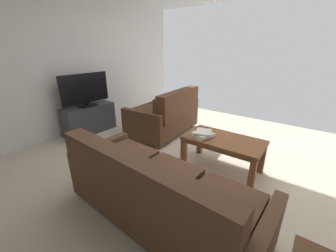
# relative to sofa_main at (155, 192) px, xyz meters

# --- Properties ---
(ground_plane) EXTENTS (5.56, 5.27, 0.01)m
(ground_plane) POSITION_rel_sofa_main_xyz_m (0.11, -1.18, -0.36)
(ground_plane) COLOR beige
(wall_right) EXTENTS (0.12, 5.27, 2.54)m
(wall_right) POSITION_rel_sofa_main_xyz_m (2.89, -1.18, 0.91)
(wall_right) COLOR silver
(wall_right) RESTS_ON ground
(sofa_main) EXTENTS (2.03, 0.89, 0.83)m
(sofa_main) POSITION_rel_sofa_main_xyz_m (0.00, 0.00, 0.00)
(sofa_main) COLOR black
(sofa_main) RESTS_ON ground
(loveseat_near) EXTENTS (0.95, 1.46, 0.89)m
(loveseat_near) POSITION_rel_sofa_main_xyz_m (1.29, -1.87, 0.02)
(loveseat_near) COLOR black
(loveseat_near) RESTS_ON ground
(coffee_table) EXTENTS (1.04, 0.57, 0.47)m
(coffee_table) POSITION_rel_sofa_main_xyz_m (-0.13, -1.28, 0.04)
(coffee_table) COLOR brown
(coffee_table) RESTS_ON ground
(tv_stand) EXTENTS (0.40, 1.01, 0.55)m
(tv_stand) POSITION_rel_sofa_main_xyz_m (2.54, -1.00, -0.08)
(tv_stand) COLOR #38383D
(tv_stand) RESTS_ON ground
(flat_tv) EXTENTS (0.21, 0.96, 0.62)m
(flat_tv) POSITION_rel_sofa_main_xyz_m (2.54, -1.00, 0.51)
(flat_tv) COLOR black
(flat_tv) RESTS_ON tv_stand
(book_stack) EXTENTS (0.30, 0.31, 0.08)m
(book_stack) POSITION_rel_sofa_main_xyz_m (0.12, -1.17, 0.15)
(book_stack) COLOR silver
(book_stack) RESTS_ON coffee_table
(tv_remote) EXTENTS (0.15, 0.13, 0.02)m
(tv_remote) POSITION_rel_sofa_main_xyz_m (0.26, -1.42, 0.13)
(tv_remote) COLOR black
(tv_remote) RESTS_ON coffee_table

